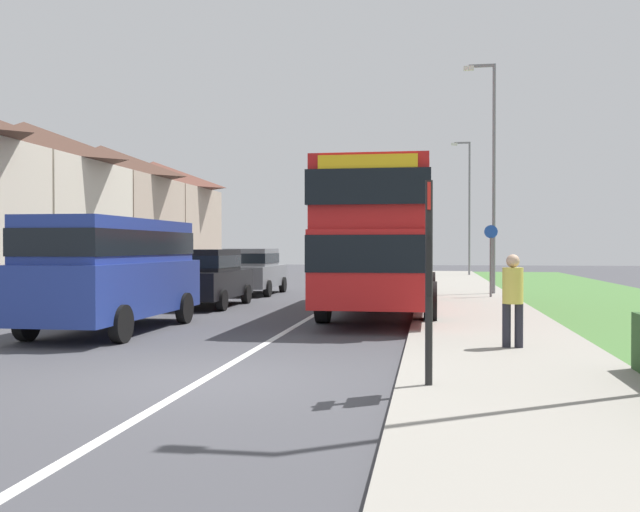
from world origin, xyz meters
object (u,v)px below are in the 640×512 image
Objects in this scene: parked_car_grey at (253,269)px; street_lamp_mid at (491,165)px; parked_van_blue at (113,265)px; bus_stop_sign at (429,268)px; double_decker_bus at (384,234)px; cycle_route_sign at (491,258)px; pedestrian_at_stop at (513,296)px; parked_car_black at (207,276)px; street_lamp_far at (468,200)px.

street_lamp_mid reaches higher than parked_car_grey.
parked_van_blue is 8.54m from bus_stop_sign.
double_decker_bus is 4.17× the size of cycle_route_sign.
parked_van_blue is 0.66× the size of street_lamp_mid.
double_decker_bus is at bearing -117.16° from street_lamp_mid.
pedestrian_at_stop is at bearing -70.04° from double_decker_bus.
double_decker_bus is 7.87m from street_lamp_mid.
double_decker_bus is 6.29× the size of pedestrian_at_stop.
parked_car_black is at bearing 119.80° from bus_stop_sign.
parked_van_blue is 15.10m from street_lamp_mid.
street_lamp_far is at bearing 72.91° from parked_van_blue.
parked_car_black is at bearing -89.66° from parked_car_grey.
cycle_route_sign is at bearing -10.72° from parked_car_grey.
parked_van_blue is 2.17× the size of cycle_route_sign.
cycle_route_sign is (8.59, 3.90, 0.49)m from parked_car_black.
parked_car_black is 9.44m from cycle_route_sign.
street_lamp_mid is (0.79, 13.79, 3.76)m from pedestrian_at_stop.
cycle_route_sign is 0.30× the size of street_lamp_mid.
double_decker_bus reaches higher than parked_van_blue.
cycle_route_sign is at bearing 82.58° from bus_stop_sign.
street_lamp_mid is 1.04× the size of street_lamp_far.
double_decker_bus reaches higher than bus_stop_sign.
street_lamp_far is at bearing 86.32° from bus_stop_sign.
bus_stop_sign reaches higher than pedestrian_at_stop.
cycle_route_sign reaches higher than parked_car_black.
double_decker_bus is 1.30× the size of street_lamp_far.
double_decker_bus reaches higher than pedestrian_at_stop.
street_lamp_mid is at bearing 33.12° from parked_car_black.
street_lamp_far reaches higher than pedestrian_at_stop.
parked_car_grey is (0.01, 11.64, -0.46)m from parked_van_blue.
parked_car_grey reaches higher than pedestrian_at_stop.
pedestrian_at_stop is (8.00, -1.98, -0.43)m from parked_van_blue.
parked_car_black is at bearing 89.55° from parked_van_blue.
street_lamp_far is (0.19, 18.68, 3.16)m from cycle_route_sign.
street_lamp_mid is 16.87m from street_lamp_far.
street_lamp_far is (3.43, 23.49, 2.44)m from double_decker_bus.
parked_car_grey is 18.27m from bus_stop_sign.
street_lamp_far is (8.78, 22.58, 3.65)m from parked_car_black.
bus_stop_sign is (-1.37, -3.40, 0.56)m from pedestrian_at_stop.
pedestrian_at_stop is at bearing -59.62° from parked_car_grey.
parked_van_blue is at bearing 166.11° from pedestrian_at_stop.
street_lamp_mid is (8.77, 0.17, 3.79)m from parked_car_grey.
street_lamp_far reaches higher than parked_van_blue.
bus_stop_sign is 15.52m from cycle_route_sign.
bus_stop_sign is at bearing -111.94° from pedestrian_at_stop.
cycle_route_sign is at bearing 56.03° from double_decker_bus.
parked_van_blue is at bearing 140.94° from bus_stop_sign.
pedestrian_at_stop is at bearing -13.89° from parked_van_blue.
parked_car_grey is at bearing 120.38° from pedestrian_at_stop.
cycle_route_sign is at bearing 24.41° from parked_car_black.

